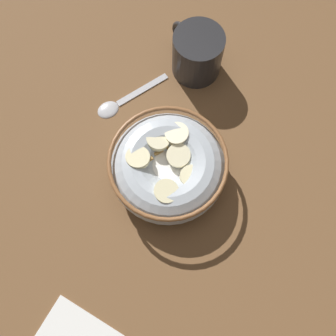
% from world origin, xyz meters
% --- Properties ---
extents(ground_plane, '(1.28, 1.28, 0.02)m').
position_xyz_m(ground_plane, '(0.00, 0.00, -0.01)').
color(ground_plane, brown).
extents(cereal_bowl, '(0.17, 0.17, 0.07)m').
position_xyz_m(cereal_bowl, '(0.00, -0.00, 0.03)').
color(cereal_bowl, '#B2BCC6').
rests_on(cereal_bowl, ground_plane).
extents(spoon, '(0.03, 0.13, 0.01)m').
position_xyz_m(spoon, '(0.14, -0.00, 0.00)').
color(spoon, '#B7B7BC').
rests_on(spoon, ground_plane).
extents(coffee_mug, '(0.10, 0.08, 0.08)m').
position_xyz_m(coffee_mug, '(0.13, -0.14, 0.04)').
color(coffee_mug, '#262628').
rests_on(coffee_mug, ground_plane).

